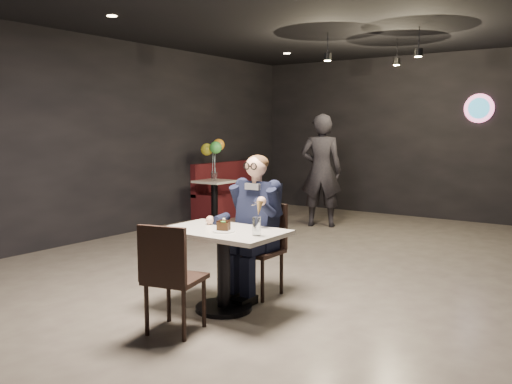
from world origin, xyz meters
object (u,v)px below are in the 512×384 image
Objects in this scene: chair_far at (258,250)px; seated_man at (258,224)px; main_table at (224,270)px; booth_bench at (235,188)px; side_table at (215,202)px; sundae_glass at (257,226)px; passerby at (321,171)px; chair_near at (175,277)px; balloon_vase at (214,176)px.

seated_man is at bearing 180.00° from chair_far.
main_table is 0.56m from chair_far.
side_table is at bearing -73.30° from booth_bench.
sundae_glass is at bearing -7.17° from main_table.
booth_bench is 1.06× the size of passerby.
side_table is (0.30, -1.00, -0.14)m from booth_bench.
booth_bench is 2.05m from passerby.
chair_far is 0.46× the size of booth_bench.
passerby is (-1.30, 3.76, 0.49)m from chair_far.
chair_near is at bearing -57.48° from booth_bench.
chair_far is at bearing -44.93° from side_table.
booth_bench is at bearing -29.14° from passerby.
sundae_glass is at bearing 88.80° from passerby.
booth_bench reaches higher than side_table.
balloon_vase is (-3.00, 3.54, 0.45)m from main_table.
seated_man is at bearing 86.57° from passerby.
main_table is 6.93× the size of sundae_glass.
booth_bench reaches higher than chair_near.
chair_far reaches higher than sundae_glass.
side_table is at bearing 133.43° from sundae_glass.
balloon_vase is (-3.40, 3.59, -0.00)m from sundae_glass.
main_table is 4.54m from passerby.
chair_far is 1.27× the size of side_table.
sundae_glass and balloon_vase have the same top height.
seated_man is (0.00, 1.18, 0.26)m from chair_near.
main_table is 0.64m from chair_near.
chair_far is 5.81× the size of balloon_vase.
side_table is at bearing 112.54° from chair_near.
side_table is 4.57× the size of balloon_vase.
balloon_vase is at bearing 130.25° from main_table.
chair_near is 5.15m from balloon_vase.
main_table is 1.52× the size of side_table.
balloon_vase is (-3.00, 4.17, 0.37)m from chair_near.
chair_near is 5.13m from passerby.
chair_near is at bearing -90.00° from seated_man.
chair_far is 0.64× the size of seated_man.
balloon_vase is at bearing 135.07° from seated_man.
balloon_vase is (-3.00, 2.99, 0.37)m from chair_far.
chair_near is 0.49× the size of passerby.
side_table is at bearing 1.91° from passerby.
side_table is at bearing 135.07° from chair_far.
passerby reaches higher than balloon_vase.
sundae_glass is at bearing -51.14° from booth_bench.
chair_far is at bearing 123.74° from sundae_glass.
chair_far is 1.00× the size of chair_near.
seated_man is at bearing -50.43° from booth_bench.
passerby is (1.99, -0.23, 0.44)m from booth_bench.
booth_bench is (-3.30, 4.54, 0.13)m from main_table.
sundae_glass is 4.94m from balloon_vase.
chair_far reaches higher than side_table.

